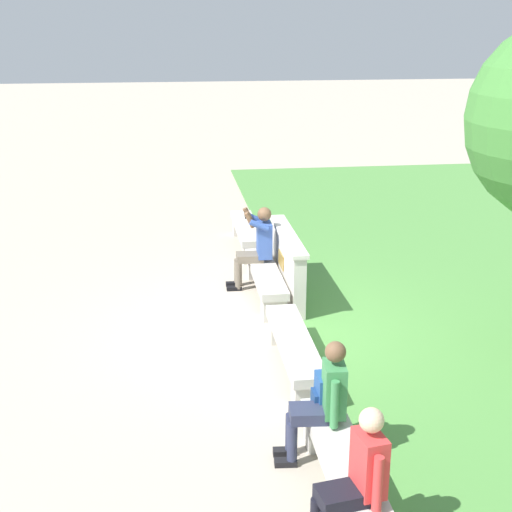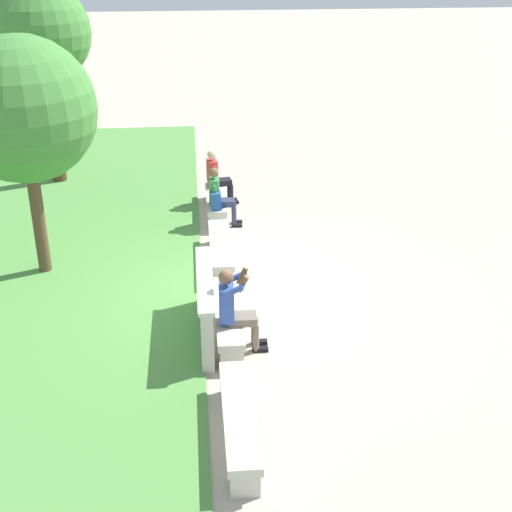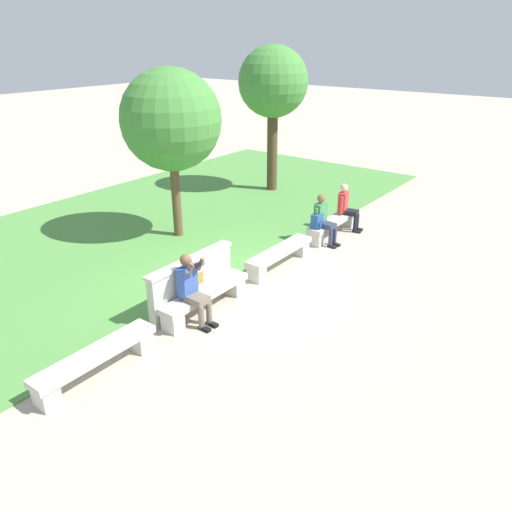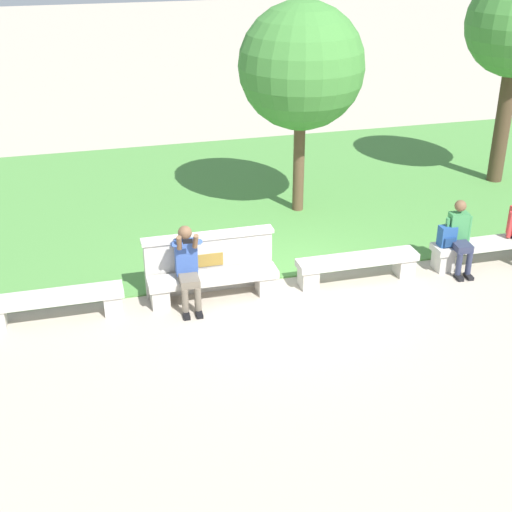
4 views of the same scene
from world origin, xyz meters
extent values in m
plane|color=#B2A593|center=(0.00, 0.00, 0.00)|extent=(80.00, 80.00, 0.00)
cube|color=#518E42|center=(0.00, 4.38, 0.01)|extent=(21.55, 8.00, 0.03)
cube|color=beige|center=(-3.72, 0.00, 0.39)|extent=(2.10, 0.40, 0.12)
cube|color=beige|center=(-2.85, 0.00, 0.17)|extent=(0.28, 0.34, 0.33)
cube|color=beige|center=(-1.24, 0.00, 0.39)|extent=(2.10, 0.40, 0.12)
cube|color=beige|center=(-2.11, 0.00, 0.17)|extent=(0.28, 0.34, 0.33)
cube|color=beige|center=(-0.37, 0.00, 0.17)|extent=(0.28, 0.34, 0.33)
cube|color=beige|center=(1.24, 0.00, 0.39)|extent=(2.10, 0.40, 0.12)
cube|color=beige|center=(0.37, 0.00, 0.17)|extent=(0.28, 0.34, 0.33)
cube|color=beige|center=(2.11, 0.00, 0.17)|extent=(0.28, 0.34, 0.33)
cube|color=beige|center=(3.72, 0.00, 0.39)|extent=(2.10, 0.40, 0.12)
cube|color=beige|center=(2.85, 0.00, 0.17)|extent=(0.28, 0.34, 0.33)
cube|color=beige|center=(-1.24, 0.34, 0.47)|extent=(2.09, 0.18, 0.95)
cube|color=beige|center=(-1.24, 0.34, 0.98)|extent=(2.15, 0.24, 0.06)
cube|color=olive|center=(-1.24, 0.24, 0.59)|extent=(0.44, 0.02, 0.22)
cube|color=black|center=(-1.77, -0.45, 0.03)|extent=(0.11, 0.24, 0.06)
cylinder|color=#6B6051|center=(-1.77, -0.38, 0.24)|extent=(0.11, 0.11, 0.42)
cube|color=black|center=(-1.57, -0.45, 0.03)|extent=(0.11, 0.24, 0.06)
cylinder|color=#6B6051|center=(-1.57, -0.38, 0.24)|extent=(0.11, 0.11, 0.42)
cube|color=#6B6051|center=(-1.66, -0.19, 0.51)|extent=(0.31, 0.43, 0.12)
cube|color=#33519E|center=(-1.66, 0.04, 0.79)|extent=(0.35, 0.23, 0.56)
sphere|color=brown|center=(-1.66, 0.04, 1.21)|extent=(0.22, 0.22, 0.22)
cylinder|color=#33519E|center=(-1.85, -0.05, 1.08)|extent=(0.10, 0.31, 0.21)
cylinder|color=brown|center=(-1.79, -0.20, 1.16)|extent=(0.11, 0.19, 0.27)
cylinder|color=#33519E|center=(-1.47, -0.07, 1.08)|extent=(0.10, 0.31, 0.21)
cylinder|color=brown|center=(-1.54, -0.20, 1.16)|extent=(0.10, 0.19, 0.27)
cube|color=black|center=(-1.67, -0.26, 1.20)|extent=(0.15, 0.02, 0.08)
cube|color=black|center=(2.95, -0.41, 0.03)|extent=(0.12, 0.23, 0.06)
cylinder|color=#2D334C|center=(2.96, -0.35, 0.24)|extent=(0.10, 0.10, 0.42)
cube|color=black|center=(3.13, -0.43, 0.03)|extent=(0.12, 0.23, 0.06)
cylinder|color=#2D334C|center=(3.14, -0.37, 0.24)|extent=(0.10, 0.10, 0.42)
cube|color=#2D334C|center=(3.06, -0.18, 0.51)|extent=(0.31, 0.42, 0.12)
cube|color=#3D894C|center=(3.08, 0.04, 0.77)|extent=(0.34, 0.23, 0.52)
sphere|color=brown|center=(3.08, 0.04, 1.16)|extent=(0.20, 0.20, 0.20)
cylinder|color=#3D894C|center=(2.88, 0.04, 0.72)|extent=(0.08, 0.08, 0.48)
cylinder|color=#3D894C|center=(3.28, 0.00, 0.72)|extent=(0.08, 0.08, 0.48)
cylinder|color=#D83838|center=(4.08, -0.01, 0.72)|extent=(0.08, 0.08, 0.48)
cube|color=#234C8C|center=(2.88, 0.02, 0.63)|extent=(0.28, 0.20, 0.36)
cube|color=navy|center=(2.88, -0.09, 0.56)|extent=(0.20, 0.06, 0.16)
torus|color=black|center=(2.88, 0.02, 0.83)|extent=(0.10, 0.02, 0.10)
cylinder|color=brown|center=(1.22, 3.21, 1.13)|extent=(0.23, 0.23, 2.25)
sphere|color=#428438|center=(1.22, 3.21, 2.99)|extent=(2.44, 2.44, 2.44)
cylinder|color=#4C3826|center=(6.17, 3.72, 1.42)|extent=(0.34, 0.34, 2.85)
camera|label=1|loc=(8.94, -1.47, 4.13)|focal=50.00mm
camera|label=2|loc=(-10.71, 0.43, 5.90)|focal=50.00mm
camera|label=3|loc=(-7.31, -5.78, 4.86)|focal=35.00mm
camera|label=4|loc=(-3.17, -9.92, 5.75)|focal=50.00mm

